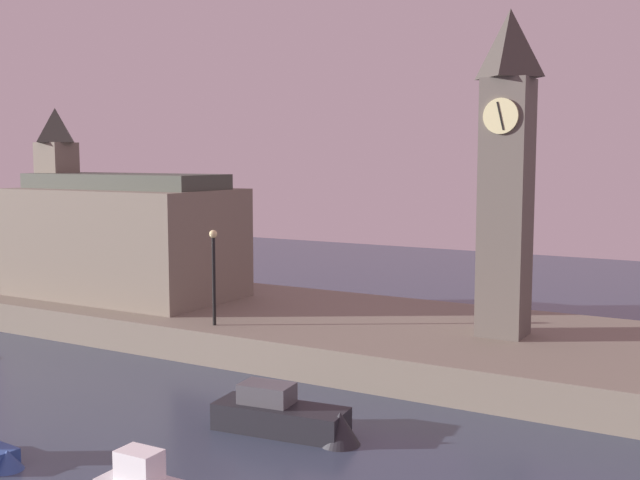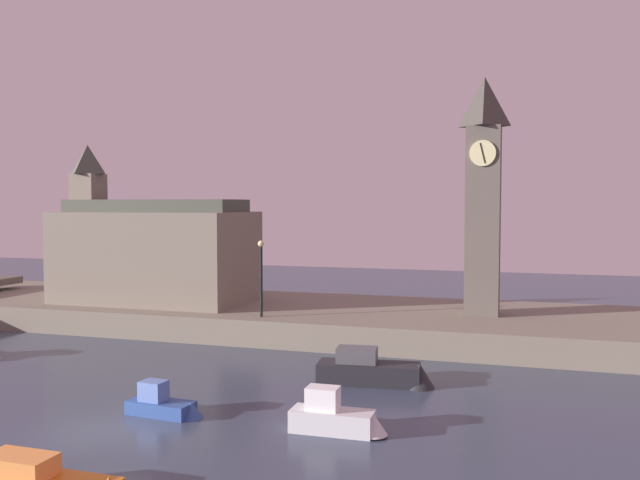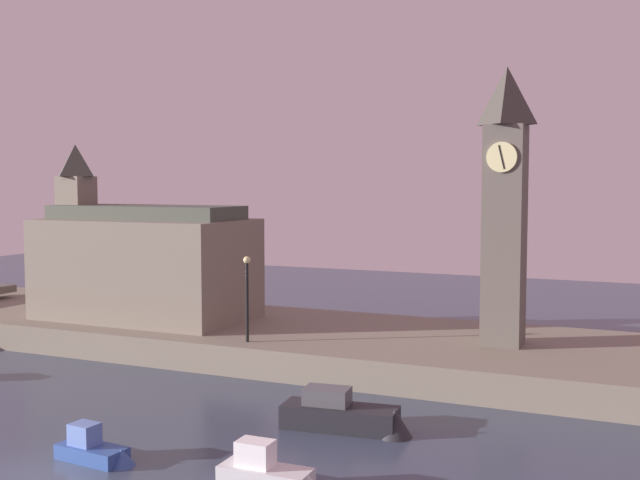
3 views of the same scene
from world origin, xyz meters
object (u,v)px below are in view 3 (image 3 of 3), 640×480
(parliament_hall, at_px, (142,262))
(streetlamp, at_px, (247,289))
(boat_ferry_white, at_px, (271,476))
(boat_tour_blue, at_px, (97,450))
(clock_tower, at_px, (505,202))
(boat_barge_dark, at_px, (350,416))

(parliament_hall, bearing_deg, streetlamp, -21.95)
(parliament_hall, distance_m, boat_ferry_white, 24.53)
(parliament_hall, relative_size, boat_tour_blue, 3.96)
(streetlamp, bearing_deg, parliament_hall, 158.05)
(streetlamp, relative_size, boat_tour_blue, 1.40)
(clock_tower, relative_size, boat_tour_blue, 4.40)
(parliament_hall, relative_size, boat_barge_dark, 2.30)
(clock_tower, relative_size, boat_barge_dark, 2.56)
(clock_tower, height_order, streetlamp, clock_tower)
(parliament_hall, relative_size, streetlamp, 2.83)
(clock_tower, relative_size, parliament_hall, 1.11)
(streetlamp, height_order, boat_barge_dark, streetlamp)
(clock_tower, bearing_deg, parliament_hall, -177.63)
(clock_tower, distance_m, streetlamp, 13.40)
(streetlamp, xyz_separation_m, boat_barge_dark, (8.18, -6.52, -3.59))
(boat_tour_blue, distance_m, boat_barge_dark, 9.33)
(streetlamp, bearing_deg, boat_ferry_white, -57.84)
(clock_tower, relative_size, boat_ferry_white, 3.99)
(clock_tower, bearing_deg, streetlamp, -158.79)
(boat_tour_blue, bearing_deg, streetlamp, 96.81)
(clock_tower, xyz_separation_m, boat_ferry_white, (-3.62, -17.62, -7.99))
(streetlamp, bearing_deg, clock_tower, 21.21)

